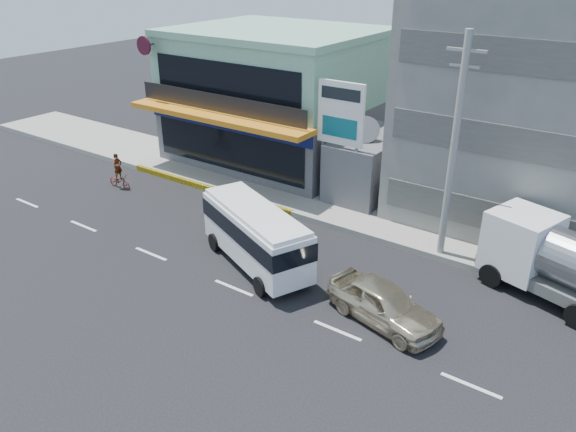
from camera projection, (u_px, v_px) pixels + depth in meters
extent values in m
plane|color=black|center=(234.00, 288.00, 23.30)|extent=(120.00, 120.00, 0.00)
cube|color=gray|center=(436.00, 232.00, 27.62)|extent=(70.00, 5.00, 0.30)
cube|color=#434347|center=(277.00, 130.00, 36.94)|extent=(12.00, 10.00, 4.00)
cube|color=#86BEA4|center=(277.00, 68.00, 35.22)|extent=(12.00, 10.00, 4.00)
cube|color=orange|center=(217.00, 117.00, 31.74)|extent=(12.40, 1.80, 0.30)
cube|color=#0B1451|center=(226.00, 124.00, 32.53)|extent=(12.00, 0.12, 0.80)
cube|color=black|center=(227.00, 148.00, 33.19)|extent=(11.00, 0.06, 2.60)
cube|color=#434347|center=(371.00, 166.00, 31.39)|extent=(3.00, 6.00, 3.50)
cylinder|color=slate|center=(365.00, 139.00, 29.87)|extent=(1.50, 1.50, 0.15)
cylinder|color=gray|center=(323.00, 149.00, 29.47)|extent=(0.16, 0.16, 6.50)
cylinder|color=gray|center=(356.00, 156.00, 28.42)|extent=(0.16, 0.16, 6.50)
cube|color=white|center=(341.00, 114.00, 28.07)|extent=(2.60, 0.18, 3.20)
cylinder|color=#999993|center=(453.00, 153.00, 23.47)|extent=(0.30, 0.30, 10.00)
cube|color=#999993|center=(467.00, 50.00, 21.67)|extent=(1.60, 0.12, 0.12)
cube|color=#999993|center=(465.00, 66.00, 21.93)|extent=(1.20, 0.10, 0.10)
cube|color=white|center=(256.00, 235.00, 24.38)|extent=(6.77, 4.46, 2.13)
cube|color=black|center=(256.00, 227.00, 24.20)|extent=(6.83, 4.52, 0.79)
cube|color=white|center=(255.00, 211.00, 23.88)|extent=(6.53, 4.22, 0.19)
cylinder|color=black|center=(214.00, 242.00, 26.08)|extent=(0.87, 0.57, 0.84)
cylinder|color=black|center=(253.00, 232.00, 27.04)|extent=(0.87, 0.57, 0.84)
cylinder|color=black|center=(260.00, 286.00, 22.64)|extent=(0.87, 0.57, 0.84)
cylinder|color=black|center=(303.00, 273.00, 23.59)|extent=(0.87, 0.57, 0.84)
imported|color=beige|center=(384.00, 303.00, 20.89)|extent=(4.99, 2.97, 1.59)
cube|color=white|center=(521.00, 242.00, 23.03)|extent=(2.99, 2.99, 2.59)
cylinder|color=black|center=(491.00, 275.00, 23.26)|extent=(1.04, 0.58, 1.00)
cylinder|color=black|center=(522.00, 259.00, 24.52)|extent=(1.04, 0.58, 1.00)
imported|color=maroon|center=(120.00, 181.00, 32.94)|extent=(1.66, 0.63, 0.86)
imported|color=#66594C|center=(118.00, 167.00, 32.56)|extent=(0.40, 0.59, 1.58)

